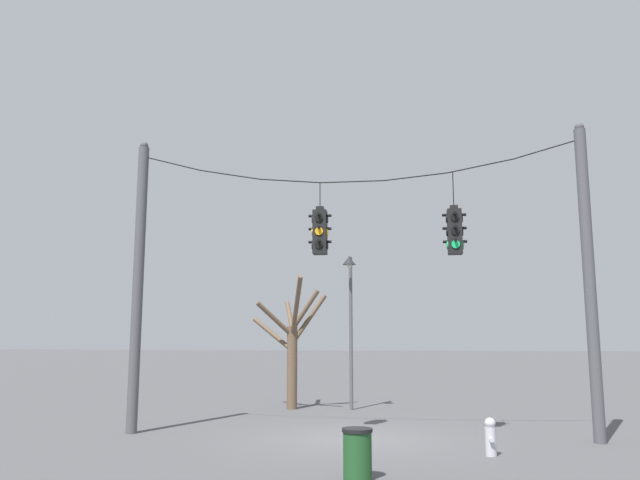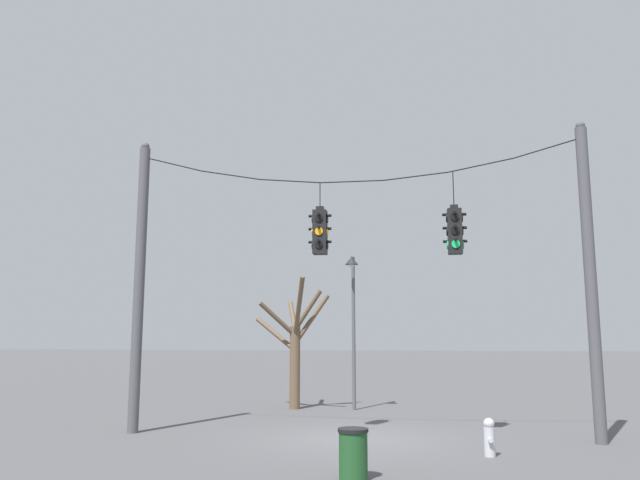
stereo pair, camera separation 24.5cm
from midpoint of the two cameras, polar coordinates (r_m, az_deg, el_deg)
name	(u,v)px [view 1 (the left image)]	position (r m, az deg, el deg)	size (l,w,h in m)	color
ground_plane	(354,439)	(15.46, 2.63, -17.70)	(200.00, 200.00, 0.00)	#4C4C4F
utility_pole_left	(138,283)	(16.87, -16.70, -3.76)	(0.27, 0.27, 7.56)	#4C4C51
utility_pole_right	(589,277)	(15.94, 23.00, -3.15)	(0.27, 0.27, 7.56)	#4C4C51
span_wire	(352,170)	(15.94, 2.50, 6.38)	(11.17, 0.03, 0.91)	black
traffic_light_near_left_pole	(320,232)	(15.69, -0.45, 0.78)	(0.58, 0.58, 1.84)	black
traffic_light_near_right_pole	(455,231)	(15.57, 11.77, 0.81)	(0.58, 0.58, 2.07)	black
street_lamp	(350,299)	(21.04, 2.44, -5.43)	(0.45, 0.77, 5.09)	#515156
bare_tree	(292,345)	(21.43, -2.92, -9.53)	(2.67, 2.82, 4.35)	brown
fire_hydrant	(491,437)	(13.64, 14.81, -16.98)	(0.22, 0.30, 0.75)	silver
trash_bin	(357,454)	(11.14, 2.78, -18.93)	(0.52, 0.52, 0.84)	#1E4C23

